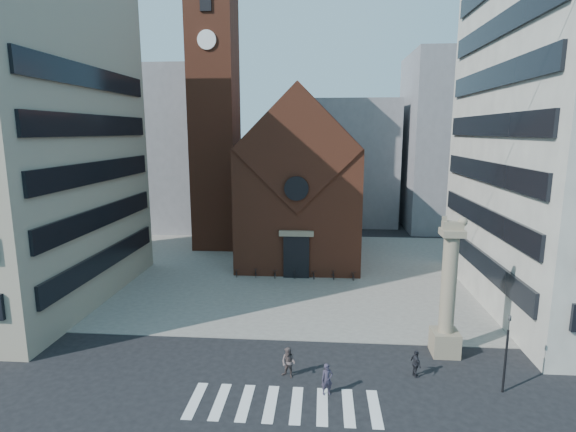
% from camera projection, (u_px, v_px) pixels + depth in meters
% --- Properties ---
extents(ground, '(120.00, 120.00, 0.00)m').
position_uv_depth(ground, '(279.00, 373.00, 25.62)').
color(ground, black).
rests_on(ground, ground).
extents(piazza, '(46.00, 30.00, 0.05)m').
position_uv_depth(piazza, '(298.00, 271.00, 44.23)').
color(piazza, gray).
rests_on(piazza, ground).
extents(zebra_crossing, '(10.20, 3.20, 0.01)m').
position_uv_depth(zebra_crossing, '(284.00, 404.00, 22.64)').
color(zebra_crossing, white).
rests_on(zebra_crossing, ground).
extents(church, '(12.00, 16.65, 18.00)m').
position_uv_depth(church, '(301.00, 184.00, 48.66)').
color(church, brown).
rests_on(church, ground).
extents(campanile, '(5.50, 5.50, 31.20)m').
position_uv_depth(campanile, '(215.00, 112.00, 50.88)').
color(campanile, brown).
rests_on(campanile, ground).
extents(bg_block_left, '(16.00, 14.00, 22.00)m').
position_uv_depth(bg_block_left, '(167.00, 149.00, 64.29)').
color(bg_block_left, gray).
rests_on(bg_block_left, ground).
extents(bg_block_mid, '(14.00, 12.00, 18.00)m').
position_uv_depth(bg_block_mid, '(347.00, 162.00, 67.57)').
color(bg_block_mid, gray).
rests_on(bg_block_mid, ground).
extents(bg_block_right, '(16.00, 14.00, 24.00)m').
position_uv_depth(bg_block_right, '(464.00, 143.00, 62.85)').
color(bg_block_right, gray).
rests_on(bg_block_right, ground).
extents(lion_column, '(1.63, 1.60, 8.68)m').
position_uv_depth(lion_column, '(448.00, 301.00, 27.15)').
color(lion_column, gray).
rests_on(lion_column, ground).
extents(traffic_light, '(0.13, 0.16, 4.30)m').
position_uv_depth(traffic_light, '(506.00, 352.00, 23.30)').
color(traffic_light, black).
rests_on(traffic_light, ground).
extents(pedestrian_0, '(0.71, 0.57, 1.70)m').
position_uv_depth(pedestrian_0, '(327.00, 379.00, 23.36)').
color(pedestrian_0, '#302A3B').
rests_on(pedestrian_0, ground).
extents(pedestrian_1, '(1.05, 0.96, 1.74)m').
position_uv_depth(pedestrian_1, '(288.00, 363.00, 25.01)').
color(pedestrian_1, brown).
rests_on(pedestrian_1, ground).
extents(pedestrian_2, '(0.68, 1.00, 1.57)m').
position_uv_depth(pedestrian_2, '(416.00, 364.00, 25.06)').
color(pedestrian_2, black).
rests_on(pedestrian_2, ground).
extents(scooter_0, '(0.85, 1.60, 0.80)m').
position_uv_depth(scooter_0, '(236.00, 272.00, 42.55)').
color(scooter_0, black).
rests_on(scooter_0, piazza).
extents(scooter_1, '(0.73, 1.53, 0.89)m').
position_uv_depth(scooter_1, '(255.00, 272.00, 42.40)').
color(scooter_1, black).
rests_on(scooter_1, piazza).
extents(scooter_2, '(0.85, 1.60, 0.80)m').
position_uv_depth(scooter_2, '(274.00, 273.00, 42.27)').
color(scooter_2, black).
rests_on(scooter_2, piazza).
extents(scooter_3, '(0.73, 1.53, 0.89)m').
position_uv_depth(scooter_3, '(294.00, 273.00, 42.12)').
color(scooter_3, black).
rests_on(scooter_3, piazza).
extents(scooter_4, '(0.85, 1.60, 0.80)m').
position_uv_depth(scooter_4, '(313.00, 274.00, 41.99)').
color(scooter_4, black).
rests_on(scooter_4, piazza).
extents(scooter_5, '(0.73, 1.53, 0.89)m').
position_uv_depth(scooter_5, '(332.00, 274.00, 41.85)').
color(scooter_5, black).
rests_on(scooter_5, piazza).
extents(scooter_6, '(0.85, 1.60, 0.80)m').
position_uv_depth(scooter_6, '(352.00, 275.00, 41.72)').
color(scooter_6, black).
rests_on(scooter_6, piazza).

